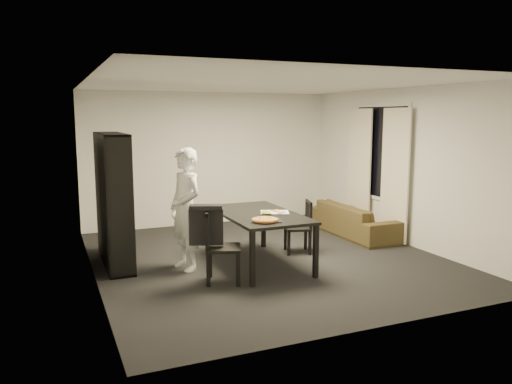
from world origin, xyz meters
name	(u,v)px	position (x,y,z in m)	size (l,w,h in m)	color
room	(267,173)	(0.00, 0.00, 1.30)	(5.01, 5.51, 2.61)	black
window_pane	(381,152)	(2.48, 0.60, 1.50)	(0.02, 1.40, 1.60)	black
window_frame	(381,152)	(2.48, 0.60, 1.50)	(0.03, 1.52, 1.72)	white
curtain_left	(395,175)	(2.40, 0.08, 1.15)	(0.03, 0.70, 2.25)	silver
curtain_right	(359,169)	(2.40, 1.12, 1.15)	(0.03, 0.70, 2.25)	silver
bookshelf	(113,200)	(-2.16, 0.60, 0.95)	(0.35, 1.50, 1.90)	black
dining_table	(259,218)	(-0.24, -0.24, 0.69)	(1.01, 1.82, 0.76)	black
chair_left	(216,241)	(-1.05, -0.75, 0.54)	(0.57, 0.57, 0.94)	black
chair_right	(303,223)	(0.65, 0.08, 0.47)	(0.48, 0.48, 0.83)	black
draped_jacket	(206,223)	(-1.17, -0.71, 0.78)	(0.45, 0.32, 0.52)	black
person	(186,209)	(-1.27, -0.05, 0.85)	(0.62, 0.41, 1.71)	white
baking_tray	(266,220)	(-0.36, -0.77, 0.77)	(0.40, 0.32, 0.01)	black
pepperoni_pizza	(265,220)	(-0.40, -0.82, 0.79)	(0.35, 0.35, 0.03)	#AB7031
kitchen_towel	(275,212)	(-0.01, -0.30, 0.76)	(0.40, 0.30, 0.01)	white
pizza_slices	(272,212)	(-0.06, -0.32, 0.77)	(0.37, 0.31, 0.01)	gold
sofa	(355,220)	(2.08, 0.74, 0.28)	(1.95, 0.76, 0.57)	#393216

